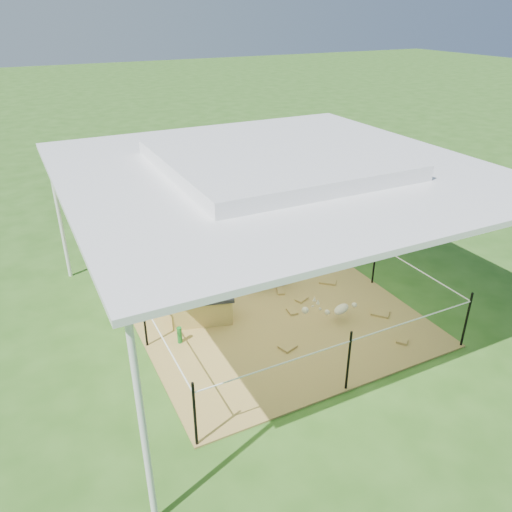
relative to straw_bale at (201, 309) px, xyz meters
name	(u,v)px	position (x,y,z in m)	size (l,w,h in m)	color
ground	(271,312)	(1.21, -0.28, -0.26)	(90.00, 90.00, 0.00)	#2D5919
hay_patch	(271,311)	(1.21, -0.28, -0.24)	(4.60, 4.60, 0.03)	brown
canopy_tent	(273,165)	(1.21, -0.28, 2.44)	(6.30, 6.30, 2.90)	silver
rope_fence	(272,281)	(1.21, -0.28, 0.39)	(4.54, 4.54, 1.00)	black
straw_bale	(201,309)	(0.00, 0.00, 0.00)	(1.01, 0.51, 0.45)	#A3853B
dark_cloth	(201,296)	(0.00, 0.00, 0.25)	(1.08, 0.56, 0.06)	black
woman	(205,264)	(0.10, 0.00, 0.83)	(0.44, 0.29, 1.22)	red
green_bottle	(180,335)	(-0.55, -0.45, -0.08)	(0.08, 0.08, 0.28)	#186E23
pony	(275,269)	(1.65, 0.40, 0.17)	(0.43, 0.95, 0.80)	#525257
pink_hat	(275,248)	(1.65, 0.40, 0.63)	(0.25, 0.25, 0.12)	pink
foal	(341,308)	(2.13, -1.09, 0.03)	(0.93, 0.52, 0.52)	#C1B08D
trash_barrel	(271,169)	(4.63, 6.16, 0.17)	(0.55, 0.55, 0.85)	blue
picnic_table_near	(184,161)	(2.61, 8.37, 0.12)	(1.78, 1.29, 0.74)	#54381D
picnic_table_far	(287,140)	(6.97, 9.19, 0.13)	(1.87, 1.35, 0.78)	#54361C
distant_person	(216,163)	(3.24, 7.11, 0.29)	(0.53, 0.42, 1.10)	#3067B6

